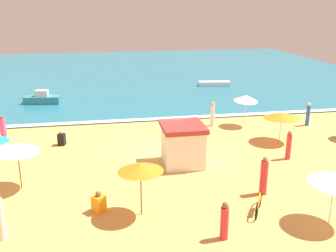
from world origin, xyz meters
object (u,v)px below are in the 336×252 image
(beach_umbrella_0, at_px, (17,148))
(beachgoer_4, at_px, (308,114))
(beachgoer_0, at_px, (0,218))
(lifeguard_cabana, at_px, (183,144))
(beach_umbrella_1, at_px, (246,98))
(beach_umbrella_5, at_px, (140,168))
(beachgoer_10, at_px, (289,146))
(beachgoer_3, at_px, (212,114))
(beach_umbrella_9, at_px, (281,115))
(beachgoer_6, at_px, (195,132))
(small_boat_1, at_px, (214,83))
(beach_umbrella_6, at_px, (335,179))
(beachgoer_2, at_px, (224,221))
(small_boat_0, at_px, (42,99))
(beachgoer_5, at_px, (3,128))
(beachgoer_1, at_px, (99,203))
(parked_bicycle, at_px, (259,204))
(beachgoer_11, at_px, (62,139))
(beachgoer_7, at_px, (264,177))

(beach_umbrella_0, xyz_separation_m, beachgoer_4, (19.01, 7.03, -1.23))
(beachgoer_0, distance_m, beachgoer_4, 22.15)
(lifeguard_cabana, relative_size, beach_umbrella_1, 1.06)
(beach_umbrella_5, xyz_separation_m, beachgoer_0, (-5.46, -0.88, -1.25))
(beach_umbrella_5, bearing_deg, beachgoer_4, 37.97)
(beachgoer_4, height_order, beachgoer_10, beachgoer_4)
(beachgoer_3, xyz_separation_m, beachgoer_10, (2.50, -6.97, -0.07))
(beach_umbrella_9, bearing_deg, beachgoer_6, 159.43)
(beach_umbrella_0, relative_size, beachgoer_0, 1.44)
(beachgoer_0, height_order, beachgoer_6, beachgoer_0)
(beachgoer_3, distance_m, beachgoer_10, 7.41)
(small_boat_1, bearing_deg, beachgoer_0, -121.86)
(small_boat_1, bearing_deg, beach_umbrella_6, -96.81)
(beachgoer_2, bearing_deg, beach_umbrella_9, 54.88)
(small_boat_0, bearing_deg, beach_umbrella_9, -38.14)
(beachgoer_0, relative_size, beachgoer_4, 1.12)
(beachgoer_5, relative_size, beachgoer_6, 1.97)
(beach_umbrella_0, xyz_separation_m, beachgoer_1, (3.71, -2.98, -1.67))
(parked_bicycle, bearing_deg, small_boat_1, 77.42)
(parked_bicycle, relative_size, beachgoer_4, 0.93)
(parked_bicycle, height_order, small_boat_1, parked_bicycle)
(beachgoer_10, xyz_separation_m, small_boat_1, (1.73, 20.57, -0.50))
(beach_umbrella_6, distance_m, beachgoer_1, 9.81)
(beach_umbrella_6, bearing_deg, beachgoer_11, 135.14)
(beachgoer_7, height_order, small_boat_1, beachgoer_7)
(lifeguard_cabana, xyz_separation_m, beachgoer_2, (0.01, -7.47, -0.44))
(beachgoer_3, distance_m, beachgoer_4, 7.04)
(beachgoer_3, bearing_deg, beachgoer_11, -168.02)
(lifeguard_cabana, relative_size, beachgoer_1, 2.59)
(beach_umbrella_6, distance_m, beachgoer_10, 7.04)
(beachgoer_4, bearing_deg, small_boat_0, 153.53)
(beach_umbrella_1, bearing_deg, beachgoer_6, -157.66)
(lifeguard_cabana, bearing_deg, beachgoer_0, -144.42)
(beach_umbrella_6, xyz_separation_m, small_boat_1, (3.26, 27.35, -1.64))
(beachgoer_5, height_order, beachgoer_11, beachgoer_5)
(beach_umbrella_1, bearing_deg, beachgoer_1, -134.95)
(beachgoer_6, relative_size, small_boat_1, 0.23)
(beachgoer_3, xyz_separation_m, beachgoer_6, (-1.82, -2.13, -0.57))
(beach_umbrella_1, bearing_deg, beachgoer_2, -113.78)
(beachgoer_10, distance_m, small_boat_0, 22.20)
(beachgoer_4, xyz_separation_m, small_boat_0, (-20.03, 9.97, -0.34))
(beach_umbrella_9, distance_m, beachgoer_2, 12.25)
(beach_umbrella_5, xyz_separation_m, beachgoer_1, (-1.78, 0.54, -1.76))
(beachgoer_0, relative_size, beachgoer_2, 1.24)
(beachgoer_11, relative_size, small_boat_1, 0.28)
(beach_umbrella_6, height_order, beach_umbrella_9, beach_umbrella_6)
(lifeguard_cabana, distance_m, beachgoer_0, 10.29)
(beachgoer_1, xyz_separation_m, beachgoer_6, (6.54, 9.01, -0.09))
(beach_umbrella_5, bearing_deg, small_boat_0, 107.60)
(beachgoer_1, distance_m, beachgoer_2, 5.54)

